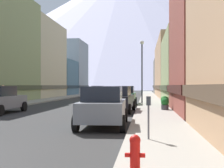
% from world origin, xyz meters
% --- Properties ---
extents(sidewalk_left, '(2.50, 100.00, 0.15)m').
position_xyz_m(sidewalk_left, '(-6.25, 35.00, 0.07)').
color(sidewalk_left, gray).
rests_on(sidewalk_left, ground).
extents(sidewalk_right, '(2.50, 100.00, 0.15)m').
position_xyz_m(sidewalk_right, '(6.25, 35.00, 0.07)').
color(sidewalk_right, gray).
rests_on(sidewalk_right, ground).
extents(storefront_left_3, '(7.13, 12.30, 11.26)m').
position_xyz_m(storefront_left_3, '(-10.91, 36.48, 5.45)').
color(storefront_left_3, beige).
rests_on(storefront_left_3, ground).
extents(storefront_left_4, '(7.36, 8.54, 6.50)m').
position_xyz_m(storefront_left_4, '(-11.03, 47.32, 3.13)').
color(storefront_left_4, slate).
rests_on(storefront_left_4, ground).
extents(storefront_left_5, '(7.09, 9.67, 11.31)m').
position_xyz_m(storefront_left_5, '(-10.89, 56.74, 5.48)').
color(storefront_left_5, '#99A5B2').
rests_on(storefront_left_5, ground).
extents(storefront_right_2, '(8.54, 11.65, 6.82)m').
position_xyz_m(storefront_right_2, '(11.62, 24.01, 3.28)').
color(storefront_right_2, '#8C9966').
rests_on(storefront_right_2, ground).
extents(storefront_right_3, '(7.12, 11.21, 8.61)m').
position_xyz_m(storefront_right_3, '(10.91, 35.84, 4.15)').
color(storefront_right_3, tan).
rests_on(storefront_right_3, ground).
extents(storefront_right_4, '(8.98, 11.09, 8.72)m').
position_xyz_m(storefront_right_4, '(11.84, 47.17, 4.21)').
color(storefront_right_4, tan).
rests_on(storefront_right_4, ground).
extents(storefront_right_5, '(9.45, 9.96, 7.33)m').
position_xyz_m(storefront_right_5, '(12.07, 57.88, 3.53)').
color(storefront_right_5, '#66605B').
rests_on(storefront_right_5, ground).
extents(car_right_0, '(2.21, 4.46, 1.78)m').
position_xyz_m(car_right_0, '(3.80, 7.39, 0.90)').
color(car_right_0, slate).
rests_on(car_right_0, ground).
extents(car_right_1, '(2.25, 4.49, 1.78)m').
position_xyz_m(car_right_1, '(3.80, 14.47, 0.90)').
color(car_right_1, black).
rests_on(car_right_1, ground).
extents(car_right_2, '(2.07, 4.40, 1.78)m').
position_xyz_m(car_right_2, '(3.80, 21.44, 0.90)').
color(car_right_2, '#265933').
rests_on(car_right_2, ground).
extents(car_driving_0, '(2.06, 4.40, 1.78)m').
position_xyz_m(car_driving_0, '(-1.60, 38.53, 0.90)').
color(car_driving_0, slate).
rests_on(car_driving_0, ground).
extents(fire_hydrant_near, '(0.40, 0.22, 0.70)m').
position_xyz_m(fire_hydrant_near, '(5.45, 0.27, 0.53)').
color(fire_hydrant_near, red).
rests_on(fire_hydrant_near, sidewalk_right).
extents(parking_meter_near, '(0.14, 0.10, 1.33)m').
position_xyz_m(parking_meter_near, '(5.75, 3.69, 1.01)').
color(parking_meter_near, '#595960').
rests_on(parking_meter_near, sidewalk_right).
extents(potted_plant_1, '(0.57, 0.57, 0.95)m').
position_xyz_m(potted_plant_1, '(7.00, 15.33, 0.65)').
color(potted_plant_1, gray).
rests_on(potted_plant_1, sidewalk_right).
extents(potted_plant_2, '(0.54, 0.54, 0.80)m').
position_xyz_m(potted_plant_2, '(7.00, 15.04, 0.56)').
color(potted_plant_2, '#4C4C51').
rests_on(potted_plant_2, sidewalk_right).
extents(pedestrian_1, '(0.36, 0.36, 1.72)m').
position_xyz_m(pedestrian_1, '(-6.25, 17.98, 0.95)').
color(pedestrian_1, brown).
rests_on(pedestrian_1, sidewalk_left).
extents(streetlamp_right, '(0.36, 0.36, 5.86)m').
position_xyz_m(streetlamp_right, '(5.35, 21.88, 3.99)').
color(streetlamp_right, black).
rests_on(streetlamp_right, sidewalk_right).
extents(mountain_backdrop, '(316.64, 316.64, 106.26)m').
position_xyz_m(mountain_backdrop, '(-14.21, 260.00, 53.13)').
color(mountain_backdrop, silver).
rests_on(mountain_backdrop, ground).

